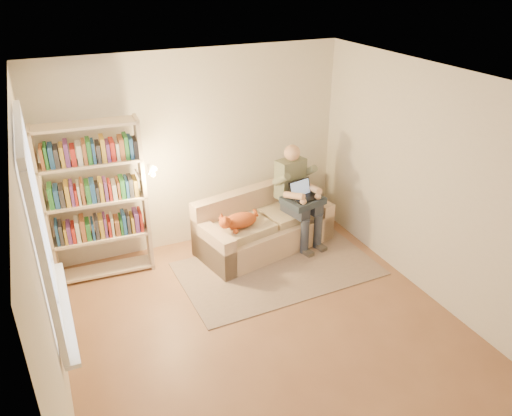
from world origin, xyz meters
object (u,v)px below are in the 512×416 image
sofa (263,228)px  person (296,191)px  cat (241,220)px  bookshelf (95,195)px  laptop (302,194)px

sofa → person: size_ratio=1.41×
sofa → cat: 0.56m
cat → bookshelf: bookshelf is taller
sofa → person: 0.68m
sofa → bookshelf: size_ratio=0.99×
sofa → person: bearing=-17.7°
sofa → bookshelf: bearing=162.3°
sofa → cat: size_ratio=3.01×
laptop → person: bearing=85.5°
person → cat: bearing=178.2°
laptop → sofa: bearing=148.2°
person → bookshelf: size_ratio=0.70×
sofa → laptop: bearing=-31.8°
person → cat: 0.91m
bookshelf → laptop: bearing=-4.8°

